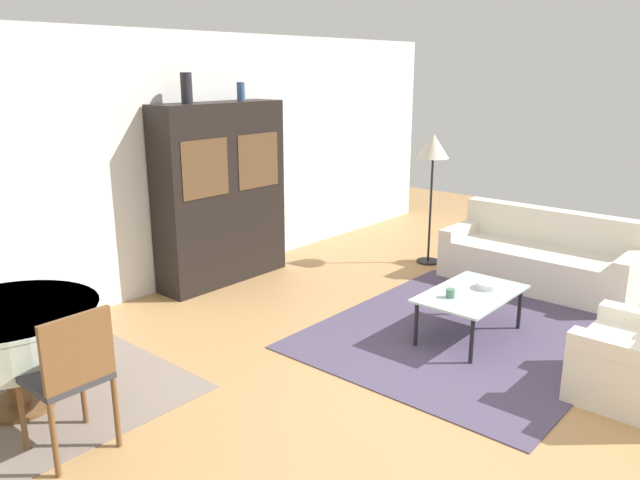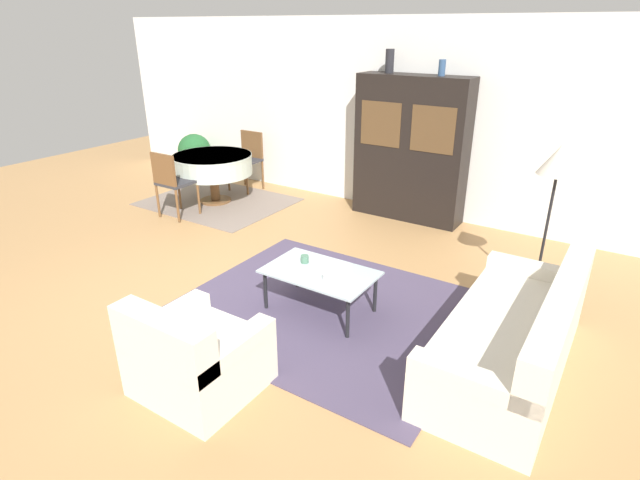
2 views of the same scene
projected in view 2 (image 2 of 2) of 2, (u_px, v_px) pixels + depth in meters
The scene contains 17 objects.
ground_plane at pixel (196, 298), 5.10m from camera, with size 14.00×14.00×0.00m, color tan.
wall_back at pixel (368, 115), 7.36m from camera, with size 10.00×0.06×2.70m.
area_rug at pixel (327, 309), 4.90m from camera, with size 2.78×2.35×0.01m.
dining_rug at pixel (218, 202), 7.87m from camera, with size 2.14×1.70×0.01m.
couch at pixel (514, 339), 3.94m from camera, with size 0.87×2.03×0.81m.
armchair at pixel (195, 358), 3.71m from camera, with size 0.85×0.80×0.78m.
coffee_table at pixel (320, 275), 4.74m from camera, with size 1.04×0.64×0.42m.
display_cabinet at pixel (411, 149), 6.89m from camera, with size 1.55×0.43×1.98m.
dining_table at pixel (213, 165), 7.64m from camera, with size 1.21×1.21×0.74m.
dining_chair_near at pixel (172, 180), 7.03m from camera, with size 0.44×0.44×0.95m.
dining_chair_far at pixel (248, 156), 8.29m from camera, with size 0.44×0.44×0.95m.
floor_lamp at pixel (558, 168), 4.61m from camera, with size 0.37×0.37×1.57m.
cup at pixel (305, 259), 4.88m from camera, with size 0.08×0.08×0.08m.
bowl at pixel (333, 276), 4.57m from camera, with size 0.20×0.20×0.05m.
vase_tall at pixel (390, 61), 6.63m from camera, with size 0.12×0.12×0.31m.
vase_short at pixel (442, 68), 6.28m from camera, with size 0.09×0.09×0.20m.
potted_plant at pixel (195, 152), 8.99m from camera, with size 0.59×0.59×0.79m.
Camera 2 is at (3.49, -3.03, 2.57)m, focal length 28.00 mm.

